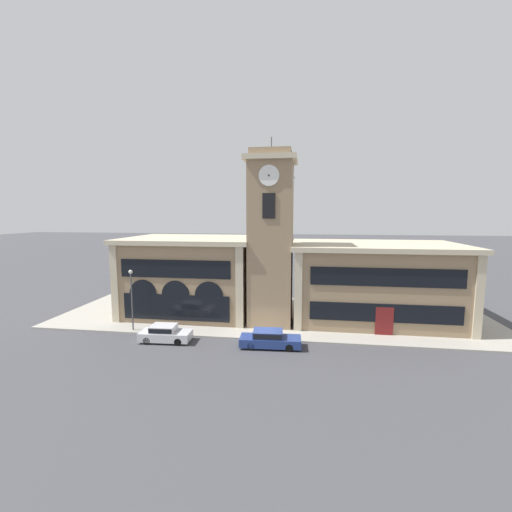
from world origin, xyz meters
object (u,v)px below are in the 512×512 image
object	(u,v)px
parked_car_near	(165,333)
street_lamp	(131,291)
parked_car_mid	(270,338)
fire_hydrant	(266,333)

from	to	relation	value
parked_car_near	street_lamp	size ratio (longest dim) A/B	0.78
parked_car_mid	street_lamp	world-z (taller)	street_lamp
parked_car_near	fire_hydrant	distance (m)	8.47
fire_hydrant	parked_car_near	bearing A→B (deg)	-168.46
parked_car_mid	parked_car_near	bearing A→B (deg)	177.23
street_lamp	fire_hydrant	world-z (taller)	street_lamp
parked_car_mid	street_lamp	size ratio (longest dim) A/B	0.89
parked_car_mid	fire_hydrant	distance (m)	1.77
fire_hydrant	street_lamp	bearing A→B (deg)	178.98
parked_car_near	fire_hydrant	world-z (taller)	parked_car_near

